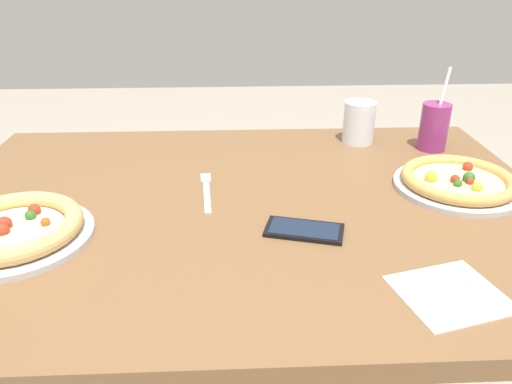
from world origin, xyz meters
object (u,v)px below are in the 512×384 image
at_px(pizza_far, 458,181).
at_px(fork, 207,190).
at_px(pizza_near, 14,230).
at_px(water_cup_clear, 359,122).
at_px(cell_phone, 304,230).
at_px(drink_cup_colored, 434,126).

height_order(pizza_far, fork, pizza_far).
relative_size(pizza_far, fork, 1.40).
bearing_deg(pizza_near, water_cup_clear, 32.87).
bearing_deg(cell_phone, fork, 135.94).
relative_size(pizza_near, drink_cup_colored, 1.29).
bearing_deg(pizza_far, pizza_near, -169.02).
height_order(drink_cup_colored, water_cup_clear, drink_cup_colored).
xyz_separation_m(pizza_far, fork, (-0.57, 0.01, -0.02)).
bearing_deg(pizza_near, cell_phone, 0.23).
xyz_separation_m(fork, cell_phone, (0.20, -0.19, 0.00)).
bearing_deg(water_cup_clear, pizza_near, -147.13).
bearing_deg(fork, drink_cup_colored, 21.41).
height_order(pizza_near, water_cup_clear, water_cup_clear).
bearing_deg(pizza_far, drink_cup_colored, 82.67).
height_order(pizza_near, drink_cup_colored, drink_cup_colored).
bearing_deg(pizza_far, water_cup_clear, 116.45).
relative_size(pizza_near, pizza_far, 1.01).
relative_size(pizza_far, cell_phone, 1.73).
relative_size(fork, cell_phone, 1.24).
distance_m(pizza_near, pizza_far, 0.94).
bearing_deg(fork, water_cup_clear, 35.95).
bearing_deg(water_cup_clear, drink_cup_colored, -18.73).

